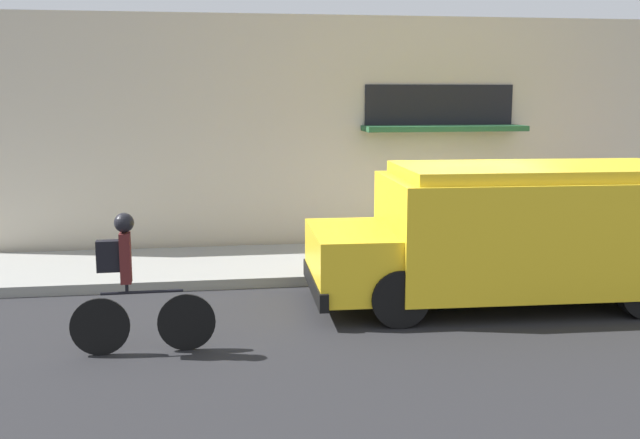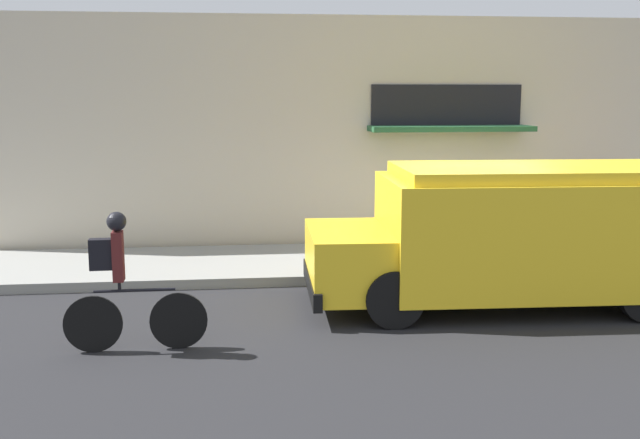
# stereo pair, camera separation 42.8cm
# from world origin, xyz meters

# --- Properties ---
(ground_plane) EXTENTS (70.00, 70.00, 0.00)m
(ground_plane) POSITION_xyz_m (0.00, 0.00, 0.00)
(ground_plane) COLOR #232326
(sidewalk) EXTENTS (28.00, 2.60, 0.16)m
(sidewalk) POSITION_xyz_m (0.00, 1.30, 0.08)
(sidewalk) COLOR gray
(sidewalk) RESTS_ON ground_plane
(storefront) EXTENTS (17.03, 0.92, 4.44)m
(storefront) POSITION_xyz_m (0.01, 2.82, 2.23)
(storefront) COLOR beige
(storefront) RESTS_ON ground_plane
(school_bus) EXTENTS (5.54, 2.74, 1.99)m
(school_bus) POSITION_xyz_m (0.35, -1.32, 1.05)
(school_bus) COLOR yellow
(school_bus) RESTS_ON ground_plane
(cyclist) EXTENTS (1.66, 0.23, 1.66)m
(cyclist) POSITION_xyz_m (-4.93, -2.72, 0.81)
(cyclist) COLOR black
(cyclist) RESTS_ON ground_plane
(trash_bin) EXTENTS (0.54, 0.54, 0.85)m
(trash_bin) POSITION_xyz_m (2.98, 1.98, 0.59)
(trash_bin) COLOR #2D5138
(trash_bin) RESTS_ON sidewalk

